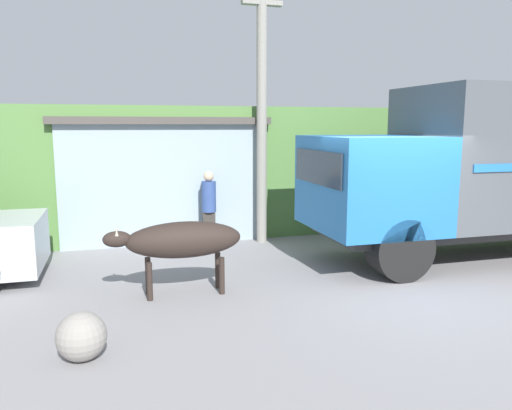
{
  "coord_description": "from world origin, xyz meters",
  "views": [
    {
      "loc": [
        -4.63,
        -7.05,
        2.67
      ],
      "look_at": [
        -2.34,
        0.99,
        1.33
      ],
      "focal_mm": 35.0,
      "sensor_mm": 36.0,
      "label": 1
    }
  ],
  "objects": [
    {
      "name": "cargo_truck",
      "position": [
        2.69,
        1.32,
        1.86
      ],
      "size": [
        7.03,
        2.46,
        3.42
      ],
      "rotation": [
        0.0,
        0.0,
        -0.01
      ],
      "color": "#2D2D2D",
      "rests_on": "ground_plane"
    },
    {
      "name": "pedestrian_on_hill",
      "position": [
        -2.65,
        3.72,
        0.93
      ],
      "size": [
        0.36,
        0.36,
        1.68
      ],
      "rotation": [
        0.0,
        0.0,
        3.0
      ],
      "color": "#38332D",
      "rests_on": "ground_plane"
    },
    {
      "name": "hillside_embankment",
      "position": [
        0.0,
        7.29,
        1.55
      ],
      "size": [
        32.0,
        6.3,
        3.1
      ],
      "color": "#568442",
      "rests_on": "ground_plane"
    },
    {
      "name": "building_backdrop",
      "position": [
        -3.56,
        5.27,
        1.44
      ],
      "size": [
        4.83,
        2.7,
        2.85
      ],
      "color": "#99ADB7",
      "rests_on": "ground_plane"
    },
    {
      "name": "brown_cow",
      "position": [
        -3.66,
        0.63,
        0.87
      ],
      "size": [
        2.15,
        0.58,
        1.18
      ],
      "rotation": [
        0.0,
        0.0,
        0.06
      ],
      "color": "#2D231E",
      "rests_on": "ground_plane"
    },
    {
      "name": "roadside_rock",
      "position": [
        -5.08,
        -1.32,
        0.29
      ],
      "size": [
        0.57,
        0.57,
        0.57
      ],
      "color": "gray",
      "rests_on": "ground_plane"
    },
    {
      "name": "utility_pole",
      "position": [
        -1.41,
        3.8,
        3.12
      ],
      "size": [
        0.9,
        0.23,
        6.01
      ],
      "color": "gray",
      "rests_on": "ground_plane"
    },
    {
      "name": "ground_plane",
      "position": [
        0.0,
        0.0,
        0.0
      ],
      "size": [
        60.0,
        60.0,
        0.0
      ],
      "primitive_type": "plane",
      "color": "gray"
    }
  ]
}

